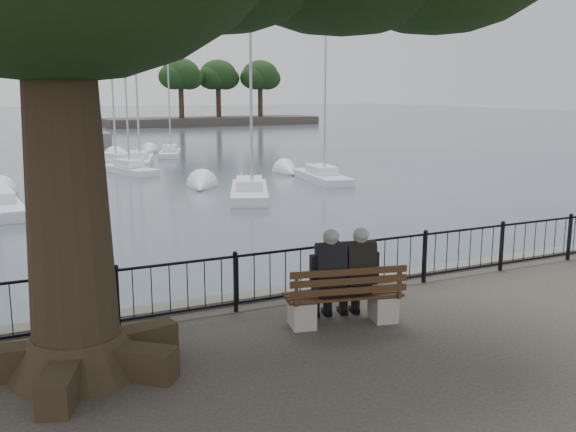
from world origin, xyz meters
TOP-DOWN VIEW (x-y plane):
  - harbor at (0.00, 3.00)m, footprint 260.00×260.00m
  - railing at (0.00, 2.50)m, footprint 22.06×0.06m
  - bench at (0.38, 1.17)m, footprint 2.01×0.98m
  - person_left at (0.16, 1.33)m, footprint 0.57×0.86m
  - person_right at (0.64, 1.22)m, footprint 0.57×0.86m
  - lion_monument at (2.00, 49.93)m, footprint 6.03×6.03m
  - sailboat_c at (6.10, 19.40)m, footprint 3.66×5.97m
  - sailboat_d at (11.58, 22.62)m, footprint 2.18×5.59m
  - sailboat_f at (2.91, 30.42)m, footprint 2.67×5.13m
  - sailboat_g at (7.80, 39.29)m, footprint 2.87×5.10m
  - sailboat_i at (4.46, 34.67)m, footprint 3.31×6.16m
  - sailboat_j at (2.94, 34.65)m, footprint 3.60×5.51m
  - far_shore at (25.54, 79.46)m, footprint 30.00×8.60m

SIDE VIEW (x-z plane):
  - sailboat_j at x=2.94m, z-range -5.61..4.20m
  - sailboat_g at x=7.80m, z-range -5.60..4.21m
  - sailboat_d at x=11.58m, z-range -5.91..4.53m
  - sailboat_f at x=2.91m, z-range -5.71..4.33m
  - sailboat_c at x=6.10m, z-range -6.82..5.51m
  - sailboat_i at x=4.46m, z-range -7.43..6.19m
  - harbor at x=0.00m, z-range -1.10..0.10m
  - bench at x=0.38m, z-range -0.15..0.86m
  - railing at x=0.00m, z-range 0.06..1.06m
  - person_left at x=0.16m, z-range -0.06..1.55m
  - person_right at x=0.64m, z-range -0.06..1.55m
  - lion_monument at x=2.00m, z-range -3.21..5.68m
  - far_shore at x=25.54m, z-range -1.59..7.59m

